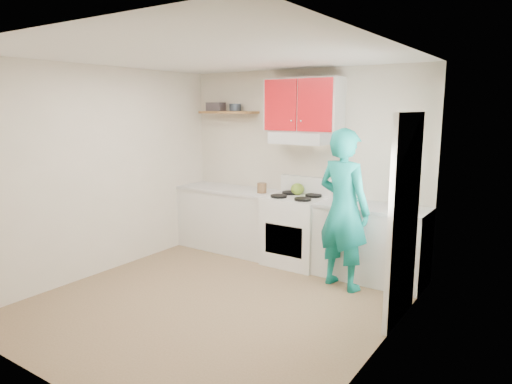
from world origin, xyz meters
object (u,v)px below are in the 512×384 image
Objects in this scene: kettle at (297,189)px; crock at (262,189)px; tin at (235,107)px; person at (343,209)px; stove at (296,230)px.

crock is (-0.47, -0.17, -0.02)m from kettle.
tin reaches higher than person.
stove is at bearing -9.37° from tin.
stove is 0.49× the size of person.
kettle reaches higher than stove.
stove is 0.56m from kettle.
stove is 1.05m from person.
tin reaches higher than stove.
kettle reaches higher than crock.
tin is 0.09× the size of person.
tin reaches higher than kettle.
tin is (-1.14, 0.19, 1.63)m from stove.
kettle is 1.16× the size of crock.
tin reaches higher than crock.
person is (0.92, -0.56, -0.07)m from kettle.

